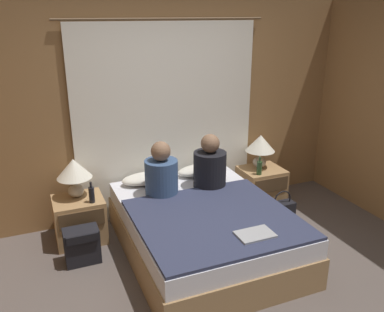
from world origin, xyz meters
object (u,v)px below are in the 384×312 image
Objects in this scene: nightstand_right at (261,187)px; pillow_left at (148,178)px; pillow_right at (202,170)px; beer_bottle_on_right_stand at (259,168)px; backpack_on_floor at (82,244)px; beer_bottle_on_left_stand at (92,194)px; bed at (203,230)px; person_left_in_bed at (161,174)px; lamp_right at (260,145)px; person_right_in_bed at (210,166)px; nightstand_left at (80,219)px; lamp_left at (74,171)px; laptop_on_bed at (255,234)px; handbag_on_floor at (282,209)px.

pillow_left is (-1.46, 0.09, 0.32)m from nightstand_right.
beer_bottle_on_right_stand is at bearing -18.44° from pillow_right.
beer_bottle_on_left_stand is at bearing 59.83° from backpack_on_floor.
person_left_in_bed is at bearing 121.80° from bed.
pillow_left is at bearing 179.53° from lamp_right.
person_left_in_bed is 1.05m from backpack_on_floor.
person_right_in_bed is (-0.85, -0.34, -0.03)m from lamp_right.
nightstand_right is 2.16m from beer_bottle_on_left_stand.
lamp_left reaches higher than nightstand_left.
pillow_right is 1.65× the size of backpack_on_floor.
person_left_in_bed reaches higher than pillow_left.
lamp_right is 1.31× the size of laptop_on_bed.
lamp_right is 1.79m from laptop_on_bed.
handbag_on_floor is at bearing 0.83° from backpack_on_floor.
laptop_on_bed reaches higher than nightstand_left.
lamp_left is 1.48m from pillow_right.
bed is 3.84× the size of nightstand_right.
pillow_left is 1.00× the size of pillow_right.
lamp_right is at bearing 12.51° from backpack_on_floor.
person_right_in_bed is (0.28, 0.46, 0.50)m from bed.
backpack_on_floor is (-2.17, -0.30, -0.37)m from beer_bottle_on_right_stand.
lamp_right is 2.43m from backpack_on_floor.
beer_bottle_on_left_stand is at bearing -161.55° from pillow_left.
laptop_on_bed is (1.30, -1.42, 0.30)m from nightstand_left.
pillow_right is at bearing 161.56° from beer_bottle_on_right_stand.
nightstand_left is at bearing -173.89° from pillow_left.
pillow_left is (0.79, 0.01, -0.21)m from lamp_left.
laptop_on_bed is 1.49m from handbag_on_floor.
person_left_in_bed is 1.25m from laptop_on_bed.
person_right_in_bed is 1.11m from handbag_on_floor.
lamp_right is at bearing 35.16° from bed.
nightstand_left is at bearing 162.54° from person_left_in_bed.
pillow_left is 2.63× the size of beer_bottle_on_right_stand.
backpack_on_floor is (-0.89, -0.17, -0.54)m from person_left_in_bed.
lamp_left is 0.72× the size of person_left_in_bed.
beer_bottle_on_right_stand is (1.28, 0.13, -0.17)m from person_left_in_bed.
bed is 0.93m from pillow_right.
beer_bottle_on_left_stand is (-1.33, -0.22, 0.01)m from pillow_right.
handbag_on_floor is (1.00, 1.01, -0.43)m from laptop_on_bed.
pillow_right is 0.73m from person_left_in_bed.
person_left_in_bed is at bearing -17.46° from nightstand_left.
person_right_in_bed is (-0.06, -0.35, 0.18)m from pillow_right.
beer_bottle_on_right_stand is 1.52m from laptop_on_bed.
nightstand_left is at bearing 176.33° from beer_bottle_on_right_stand.
beer_bottle_on_left_stand is at bearing -58.00° from lamp_left.
lamp_left is at bearing 166.45° from person_right_in_bed.
person_right_in_bed reaches higher than nightstand_right.
lamp_right reaches higher than backpack_on_floor.
nightstand_left is 1.60× the size of laptop_on_bed.
bed is 0.73m from person_right_in_bed.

